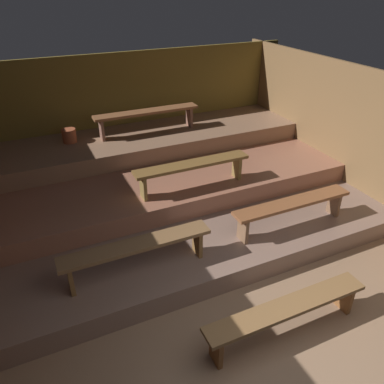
{
  "coord_description": "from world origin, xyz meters",
  "views": [
    {
      "loc": [
        -2.01,
        -1.64,
        3.44
      ],
      "look_at": [
        0.01,
        2.76,
        0.64
      ],
      "focal_mm": 35.2,
      "sensor_mm": 36.0,
      "label": 1
    }
  ],
  "objects_px": {
    "bench_upper_center": "(147,115)",
    "pail_upper": "(69,136)",
    "bench_middle_center": "(192,167)",
    "bench_lower_right": "(292,206)",
    "bench_floor_center": "(287,311)",
    "bench_lower_left": "(137,249)"
  },
  "relations": [
    {
      "from": "bench_lower_right",
      "to": "bench_upper_center",
      "type": "height_order",
      "value": "bench_upper_center"
    },
    {
      "from": "bench_floor_center",
      "to": "bench_middle_center",
      "type": "relative_size",
      "value": 1.07
    },
    {
      "from": "bench_lower_right",
      "to": "pail_upper",
      "type": "bearing_deg",
      "value": 129.41
    },
    {
      "from": "bench_upper_center",
      "to": "pail_upper",
      "type": "xyz_separation_m",
      "value": [
        -1.4,
        0.12,
        -0.22
      ]
    },
    {
      "from": "bench_lower_left",
      "to": "bench_upper_center",
      "type": "xyz_separation_m",
      "value": [
        1.15,
        2.93,
        0.59
      ]
    },
    {
      "from": "bench_middle_center",
      "to": "bench_floor_center",
      "type": "bearing_deg",
      "value": -90.51
    },
    {
      "from": "bench_middle_center",
      "to": "bench_lower_right",
      "type": "bearing_deg",
      "value": -48.52
    },
    {
      "from": "bench_upper_center",
      "to": "bench_lower_right",
      "type": "bearing_deg",
      "value": -69.25
    },
    {
      "from": "bench_upper_center",
      "to": "bench_floor_center",
      "type": "bearing_deg",
      "value": -89.01
    },
    {
      "from": "bench_lower_right",
      "to": "pail_upper",
      "type": "xyz_separation_m",
      "value": [
        -2.51,
        3.05,
        0.37
      ]
    },
    {
      "from": "bench_floor_center",
      "to": "bench_middle_center",
      "type": "xyz_separation_m",
      "value": [
        0.02,
        2.46,
        0.59
      ]
    },
    {
      "from": "bench_lower_right",
      "to": "bench_middle_center",
      "type": "bearing_deg",
      "value": 131.48
    },
    {
      "from": "bench_floor_center",
      "to": "bench_middle_center",
      "type": "distance_m",
      "value": 2.53
    },
    {
      "from": "bench_floor_center",
      "to": "bench_upper_center",
      "type": "xyz_separation_m",
      "value": [
        -0.07,
        4.24,
        0.89
      ]
    },
    {
      "from": "bench_lower_right",
      "to": "pail_upper",
      "type": "relative_size",
      "value": 7.56
    },
    {
      "from": "pail_upper",
      "to": "bench_upper_center",
      "type": "bearing_deg",
      "value": -5.1
    },
    {
      "from": "bench_middle_center",
      "to": "bench_upper_center",
      "type": "height_order",
      "value": "bench_upper_center"
    },
    {
      "from": "bench_lower_right",
      "to": "bench_upper_center",
      "type": "bearing_deg",
      "value": 110.75
    },
    {
      "from": "bench_lower_left",
      "to": "pail_upper",
      "type": "height_order",
      "value": "pail_upper"
    },
    {
      "from": "bench_floor_center",
      "to": "pail_upper",
      "type": "bearing_deg",
      "value": 108.65
    },
    {
      "from": "bench_lower_left",
      "to": "bench_lower_right",
      "type": "distance_m",
      "value": 2.26
    },
    {
      "from": "bench_floor_center",
      "to": "pail_upper",
      "type": "height_order",
      "value": "pail_upper"
    }
  ]
}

